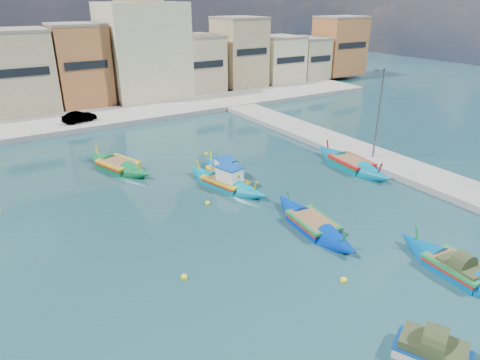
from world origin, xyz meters
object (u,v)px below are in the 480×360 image
object	(u,v)px
luzzu_turquoise_cabin	(226,183)
tender_far	(461,271)
church_block	(142,36)
luzzu_cyan_mid	(351,164)
luzzu_cyan_south	(458,270)
quay_street_lamp	(378,113)
tender_near	(432,351)
luzzu_blue_cabin	(224,174)
luzzu_green	(118,166)
luzzu_blue_south	(313,225)

from	to	relation	value
luzzu_turquoise_cabin	tender_far	size ratio (longest dim) A/B	3.21
church_block	luzzu_cyan_mid	distance (m)	35.24
tender_far	luzzu_cyan_south	bearing A→B (deg)	55.60
quay_street_lamp	luzzu_cyan_mid	size ratio (longest dim) A/B	0.88
luzzu_turquoise_cabin	luzzu_cyan_south	xyz separation A→B (m)	(4.50, -15.87, -0.07)
tender_near	tender_far	xyz separation A→B (m)	(5.93, 2.56, -0.04)
luzzu_blue_cabin	tender_far	world-z (taller)	luzzu_blue_cabin
luzzu_turquoise_cabin	tender_near	world-z (taller)	luzzu_turquoise_cabin
quay_street_lamp	luzzu_turquoise_cabin	distance (m)	14.07
luzzu_blue_cabin	luzzu_green	size ratio (longest dim) A/B	0.93
luzzu_blue_cabin	luzzu_cyan_mid	size ratio (longest dim) A/B	0.85
luzzu_cyan_mid	luzzu_blue_south	distance (m)	11.29
luzzu_blue_cabin	luzzu_blue_south	world-z (taller)	luzzu_blue_cabin
luzzu_cyan_mid	tender_near	bearing A→B (deg)	-127.04
luzzu_turquoise_cabin	luzzu_blue_cabin	world-z (taller)	luzzu_blue_cabin
luzzu_green	luzzu_blue_south	bearing A→B (deg)	-66.22
tender_far	luzzu_green	bearing A→B (deg)	112.77
luzzu_blue_cabin	tender_near	distance (m)	20.33
church_block	tender_near	size ratio (longest dim) A/B	6.03
luzzu_blue_cabin	luzzu_blue_south	distance (m)	9.79
church_block	quay_street_lamp	xyz separation A→B (m)	(7.44, -34.00, -4.07)
church_block	luzzu_turquoise_cabin	size ratio (longest dim) A/B	2.23
luzzu_blue_south	church_block	bearing A→B (deg)	83.59
quay_street_lamp	tender_near	distance (m)	22.53
luzzu_cyan_mid	luzzu_green	size ratio (longest dim) A/B	1.09
luzzu_blue_cabin	luzzu_cyan_south	world-z (taller)	luzzu_blue_cabin
quay_street_lamp	luzzu_green	size ratio (longest dim) A/B	0.96
luzzu_turquoise_cabin	luzzu_cyan_south	distance (m)	16.50
luzzu_turquoise_cabin	luzzu_blue_cabin	distance (m)	1.67
luzzu_cyan_mid	luzzu_cyan_south	distance (m)	15.10
luzzu_turquoise_cabin	luzzu_green	size ratio (longest dim) A/B	1.03
tender_far	church_block	bearing A→B (deg)	88.16
church_block	tender_far	world-z (taller)	church_block
quay_street_lamp	luzzu_blue_cabin	size ratio (longest dim) A/B	1.04
luzzu_blue_south	luzzu_green	bearing A→B (deg)	113.78
quay_street_lamp	luzzu_turquoise_cabin	xyz separation A→B (m)	(-13.30, 2.25, -4.01)
luzzu_blue_cabin	tender_far	xyz separation A→B (m)	(3.58, -17.63, 0.06)
luzzu_green	luzzu_cyan_mid	bearing A→B (deg)	-31.03
luzzu_blue_south	luzzu_cyan_south	xyz separation A→B (m)	(3.14, -7.59, 0.01)
luzzu_cyan_south	tender_far	size ratio (longest dim) A/B	2.93
tender_near	tender_far	bearing A→B (deg)	23.33
church_block	luzzu_cyan_south	xyz separation A→B (m)	(-1.35, -47.61, -8.15)
luzzu_green	luzzu_cyan_south	xyz separation A→B (m)	(10.23, -23.67, -0.02)
quay_street_lamp	luzzu_blue_south	bearing A→B (deg)	-153.24
luzzu_turquoise_cabin	luzzu_green	distance (m)	9.67
luzzu_blue_cabin	tender_near	xyz separation A→B (m)	(-2.35, -20.19, 0.10)
luzzu_cyan_mid	tender_near	world-z (taller)	luzzu_cyan_mid
luzzu_cyan_mid	tender_far	bearing A→B (deg)	-115.09
church_block	tender_near	world-z (taller)	church_block
church_block	quay_street_lamp	size ratio (longest dim) A/B	2.39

